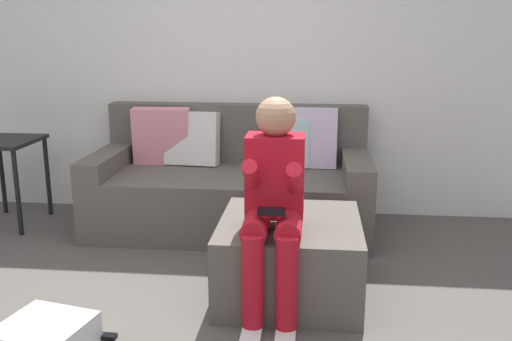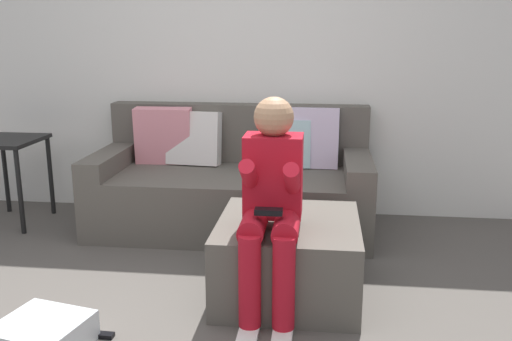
# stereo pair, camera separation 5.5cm
# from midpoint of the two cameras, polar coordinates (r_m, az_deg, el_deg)

# --- Properties ---
(wall_back) EXTENTS (5.09, 0.10, 2.48)m
(wall_back) POSITION_cam_midpoint_polar(r_m,az_deg,el_deg) (4.68, -2.49, 10.89)
(wall_back) COLOR silver
(wall_back) RESTS_ON ground_plane
(couch_sectional) EXTENTS (2.07, 0.97, 0.91)m
(couch_sectional) POSITION_cam_midpoint_polar(r_m,az_deg,el_deg) (4.37, -2.82, -1.37)
(couch_sectional) COLOR #59544C
(couch_sectional) RESTS_ON ground_plane
(ottoman) EXTENTS (0.79, 0.83, 0.44)m
(ottoman) POSITION_cam_midpoint_polar(r_m,az_deg,el_deg) (3.29, 2.92, -8.71)
(ottoman) COLOR #59544C
(ottoman) RESTS_ON ground_plane
(person_seated) EXTENTS (0.31, 0.62, 1.15)m
(person_seated) POSITION_cam_midpoint_polar(r_m,az_deg,el_deg) (2.95, 1.26, -2.73)
(person_seated) COLOR red
(person_seated) RESTS_ON ground_plane
(storage_bin) EXTENTS (0.46, 0.45, 0.15)m
(storage_bin) POSITION_cam_midpoint_polar(r_m,az_deg,el_deg) (2.98, -21.01, -15.38)
(storage_bin) COLOR silver
(storage_bin) RESTS_ON ground_plane
(side_table) EXTENTS (0.45, 0.55, 0.67)m
(side_table) POSITION_cam_midpoint_polar(r_m,az_deg,el_deg) (4.78, -24.13, 1.46)
(side_table) COLOR black
(side_table) RESTS_ON ground_plane
(remote_by_storage_bin) EXTENTS (0.16, 0.05, 0.02)m
(remote_by_storage_bin) POSITION_cam_midpoint_polar(r_m,az_deg,el_deg) (3.04, -15.90, -15.72)
(remote_by_storage_bin) COLOR black
(remote_by_storage_bin) RESTS_ON ground_plane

